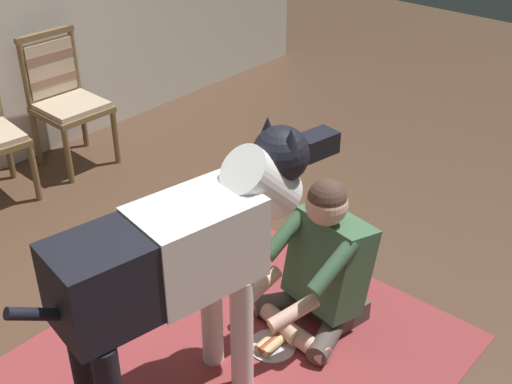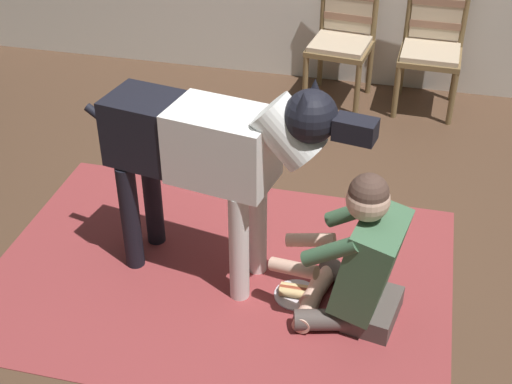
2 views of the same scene
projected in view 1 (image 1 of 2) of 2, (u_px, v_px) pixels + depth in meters
The scene contains 5 objects.
ground_plane at pixel (225, 358), 3.32m from camera, with size 12.95×12.95×0.00m, color brown.
dining_chair_right_of_pair at pixel (63, 94), 4.86m from camera, with size 0.48×0.48×0.98m.
person_sitting_on_floor at pixel (322, 267), 3.38m from camera, with size 0.70×0.57×0.86m.
large_dog at pixel (185, 255), 2.72m from camera, with size 1.55×0.48×1.25m.
hot_dog_on_plate at pixel (272, 343), 3.37m from camera, with size 0.24×0.24×0.06m.
Camera 1 is at (-1.73, -1.70, 2.42)m, focal length 46.69 mm.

